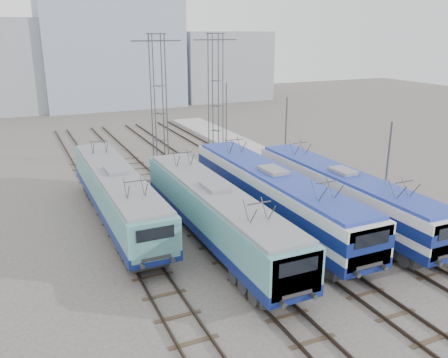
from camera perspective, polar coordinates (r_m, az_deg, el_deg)
The scene contains 13 objects.
ground at distance 26.36m, azimuth 7.15°, elevation -10.53°, with size 160.00×160.00×0.00m, color #514C47.
platform at distance 37.80m, azimuth 14.06°, elevation -1.82°, with size 4.00×70.00×0.30m, color #9E9E99.
locomotive_far_left at distance 31.55m, azimuth -12.70°, elevation -1.65°, with size 2.79×17.63×3.32m.
locomotive_center_left at distance 27.62m, azimuth -0.92°, elevation -4.01°, with size 2.79×17.62×3.32m.
locomotive_center_right at distance 30.41m, azimuth 6.04°, elevation -1.74°, with size 2.91×18.43×3.47m.
locomotive_far_right at distance 31.92m, azimuth 14.20°, elevation -1.54°, with size 2.72×17.17×3.23m.
catenary_tower_west at distance 43.85m, azimuth -7.87°, elevation 9.92°, with size 4.50×1.20×12.00m.
catenary_tower_east at distance 47.94m, azimuth -1.02°, elevation 10.72°, with size 4.50×1.20×12.00m.
mast_front at distance 31.50m, azimuth 18.93°, elevation 0.27°, with size 0.12×0.12×7.00m, color #3F4247.
mast_mid at distance 40.69m, azimuth 7.41°, elevation 4.85°, with size 0.12×0.12×7.00m, color #3F4247.
mast_rear at distance 51.06m, azimuth 0.28°, elevation 7.57°, with size 0.12×0.12×7.00m, color #3F4247.
building_center at distance 83.36m, azimuth -13.56°, elevation 14.79°, with size 22.00×14.00×18.00m, color #8E98AC.
building_east at distance 89.66m, azimuth -0.47°, elevation 13.49°, with size 16.00×12.00×12.00m, color gray.
Camera 1 is at (-12.52, -19.63, 12.35)m, focal length 38.00 mm.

